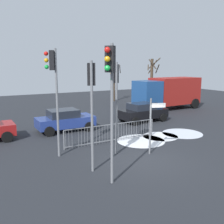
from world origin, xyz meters
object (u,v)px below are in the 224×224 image
(traffic_light_foreground_left, at_px, (92,91))
(bare_tree_left, at_px, (114,81))
(direction_sign_post, at_px, (152,123))
(bare_tree_centre, at_px, (152,77))
(car_blue_near, at_px, (65,120))
(traffic_light_mid_left, at_px, (111,84))
(delivery_truck, at_px, (168,92))
(traffic_light_rear_right, at_px, (115,87))
(traffic_light_rear_left, at_px, (53,79))
(car_black_trailing, at_px, (143,112))

(traffic_light_foreground_left, xyz_separation_m, bare_tree_left, (10.91, 18.18, -0.93))
(bare_tree_left, bearing_deg, direction_sign_post, -112.94)
(direction_sign_post, height_order, bare_tree_centre, bare_tree_centre)
(car_blue_near, height_order, bare_tree_left, bare_tree_left)
(traffic_light_mid_left, xyz_separation_m, car_blue_near, (1.02, 8.50, -3.00))
(bare_tree_left, bearing_deg, delivery_truck, -75.76)
(traffic_light_rear_right, relative_size, direction_sign_post, 1.62)
(traffic_light_rear_right, distance_m, traffic_light_rear_left, 2.96)
(traffic_light_rear_right, relative_size, traffic_light_rear_left, 0.88)
(traffic_light_mid_left, bearing_deg, direction_sign_post, -98.40)
(traffic_light_rear_right, distance_m, delivery_truck, 14.30)
(traffic_light_rear_left, relative_size, delivery_truck, 0.72)
(traffic_light_foreground_left, distance_m, delivery_truck, 16.68)
(traffic_light_rear_right, xyz_separation_m, traffic_light_foreground_left, (-1.89, -1.47, 0.04))
(traffic_light_rear_left, distance_m, car_blue_near, 5.79)
(traffic_light_rear_right, bearing_deg, delivery_truck, 37.44)
(traffic_light_mid_left, xyz_separation_m, car_black_trailing, (7.33, 8.49, -3.00))
(bare_tree_centre, bearing_deg, bare_tree_left, 170.74)
(traffic_light_foreground_left, distance_m, direction_sign_post, 3.89)
(traffic_light_mid_left, relative_size, car_black_trailing, 1.33)
(traffic_light_rear_left, bearing_deg, direction_sign_post, -92.20)
(traffic_light_foreground_left, xyz_separation_m, delivery_truck, (12.86, 10.50, -1.63))
(traffic_light_mid_left, distance_m, bare_tree_centre, 24.79)
(traffic_light_rear_right, bearing_deg, bare_tree_centre, 46.40)
(car_black_trailing, bearing_deg, bare_tree_left, 69.41)
(car_blue_near, xyz_separation_m, bare_tree_left, (9.86, 11.27, 1.68))
(delivery_truck, bearing_deg, traffic_light_mid_left, 39.81)
(traffic_light_rear_left, height_order, bare_tree_centre, bare_tree_centre)
(traffic_light_rear_left, bearing_deg, bare_tree_left, -15.25)
(delivery_truck, bearing_deg, car_black_trailing, 29.73)
(traffic_light_rear_right, distance_m, bare_tree_left, 19.01)
(bare_tree_left, bearing_deg, traffic_light_mid_left, -118.83)
(traffic_light_rear_right, height_order, delivery_truck, traffic_light_rear_right)
(traffic_light_mid_left, height_order, direction_sign_post, traffic_light_mid_left)
(traffic_light_rear_left, height_order, delivery_truck, traffic_light_rear_left)
(traffic_light_mid_left, bearing_deg, car_black_trailing, -80.52)
(traffic_light_mid_left, height_order, car_blue_near, traffic_light_mid_left)
(traffic_light_rear_right, height_order, car_blue_near, traffic_light_rear_right)
(traffic_light_rear_left, bearing_deg, car_black_trailing, -39.72)
(traffic_light_mid_left, xyz_separation_m, traffic_light_rear_left, (-0.92, 3.95, 0.00))
(traffic_light_rear_right, bearing_deg, traffic_light_mid_left, -123.33)
(traffic_light_rear_right, relative_size, delivery_truck, 0.63)
(bare_tree_left, bearing_deg, car_black_trailing, -107.49)
(direction_sign_post, bearing_deg, traffic_light_mid_left, -128.71)
(direction_sign_post, relative_size, bare_tree_left, 0.56)
(traffic_light_mid_left, distance_m, delivery_truck, 17.75)
(direction_sign_post, distance_m, car_blue_near, 6.91)
(car_black_trailing, distance_m, delivery_truck, 6.65)
(bare_tree_centre, bearing_deg, traffic_light_rear_right, -131.57)
(traffic_light_foreground_left, bearing_deg, bare_tree_centre, 68.29)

